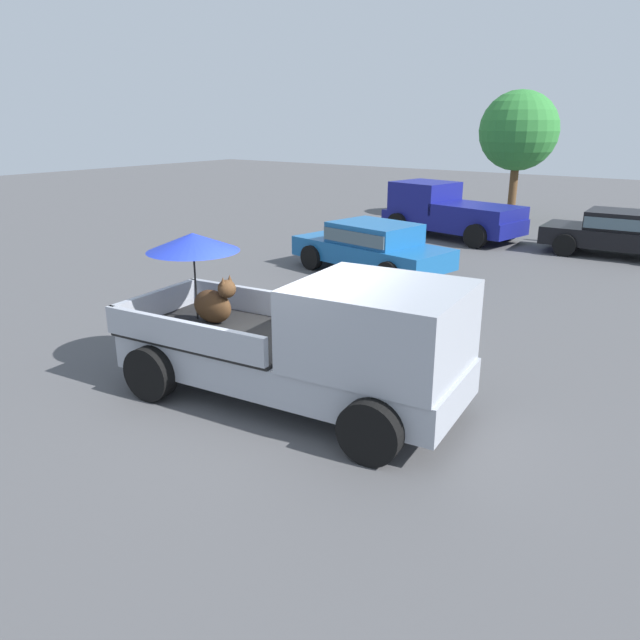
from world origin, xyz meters
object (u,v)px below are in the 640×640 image
Objects in this scene: pickup_truck_main at (312,340)px; parked_sedan_far at (372,245)px; parked_sedan_near at (623,231)px; pickup_truck_red at (447,211)px.

pickup_truck_main is 8.00m from parked_sedan_far.
pickup_truck_red is at bearing -1.91° from parked_sedan_near.
pickup_truck_main is 1.04× the size of pickup_truck_red.
parked_sedan_far is (-3.44, 7.22, -0.24)m from pickup_truck_main.
pickup_truck_main is at bearing 118.19° from pickup_truck_red.
pickup_truck_main is 1.19× the size of parked_sedan_near.
pickup_truck_main is 13.41m from parked_sedan_near.
pickup_truck_red reaches higher than parked_sedan_far.
pickup_truck_red reaches higher than parked_sedan_near.
parked_sedan_near and parked_sedan_far have the same top height.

